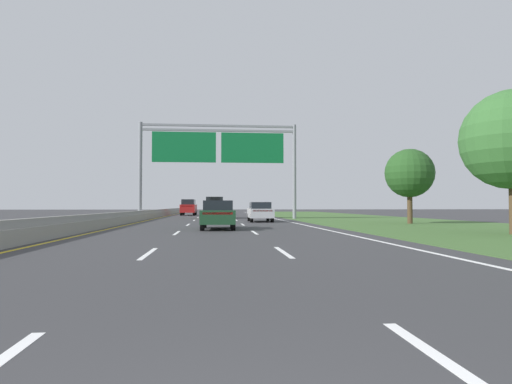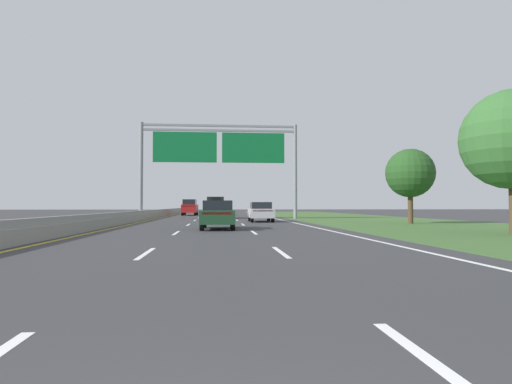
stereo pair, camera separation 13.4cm
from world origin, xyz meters
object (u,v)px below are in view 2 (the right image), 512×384
car_white_centre_lane_sedan (216,209)px  car_red_left_lane_suv (190,207)px  car_darkgreen_centre_lane_sedan (218,214)px  overhead_sign_gantry (219,151)px  pickup_truck_gold (215,208)px  roadside_tree_mid (410,173)px  roadside_tree_near (512,140)px  car_silver_right_lane_sedan (261,212)px

car_white_centre_lane_sedan → car_red_left_lane_suv: bearing=97.4°
car_darkgreen_centre_lane_sedan → car_red_left_lane_suv: size_ratio=0.93×
overhead_sign_gantry → car_white_centre_lane_sedan: size_ratio=3.39×
overhead_sign_gantry → car_white_centre_lane_sedan: 18.57m
pickup_truck_gold → roadside_tree_mid: (13.86, -15.03, 2.52)m
car_darkgreen_centre_lane_sedan → overhead_sign_gantry: bearing=0.5°
roadside_tree_mid → pickup_truck_gold: bearing=132.7°
overhead_sign_gantry → roadside_tree_near: bearing=-61.3°
car_darkgreen_centre_lane_sedan → pickup_truck_gold: bearing=1.7°
overhead_sign_gantry → roadside_tree_mid: bearing=-41.5°
car_white_centre_lane_sedan → car_darkgreen_centre_lane_sedan: bearing=179.0°
car_red_left_lane_suv → car_darkgreen_centre_lane_sedan: bearing=-172.5°
pickup_truck_gold → car_red_left_lane_suv: 14.45m
car_darkgreen_centre_lane_sedan → roadside_tree_near: bearing=-113.3°
pickup_truck_gold → car_white_centre_lane_sedan: 14.57m
pickup_truck_gold → car_silver_right_lane_sedan: pickup_truck_gold is taller
overhead_sign_gantry → roadside_tree_mid: (13.48, -11.92, -2.90)m
overhead_sign_gantry → car_red_left_lane_suv: 18.38m
overhead_sign_gantry → car_silver_right_lane_sedan: overhead_sign_gantry is taller
car_red_left_lane_suv → roadside_tree_mid: size_ratio=0.89×
car_white_centre_lane_sedan → car_silver_right_lane_sedan: (3.67, -24.46, 0.00)m
overhead_sign_gantry → pickup_truck_gold: bearing=97.0°
overhead_sign_gantry → car_red_left_lane_suv: bearing=102.5°
car_red_left_lane_suv → pickup_truck_gold: bearing=-164.7°
car_red_left_lane_suv → car_white_centre_lane_sedan: 3.48m
pickup_truck_gold → car_white_centre_lane_sedan: bearing=-1.3°
car_darkgreen_centre_lane_sedan → car_red_left_lane_suv: (-3.63, 34.86, 0.28)m
overhead_sign_gantry → car_red_left_lane_suv: (-3.80, 17.15, -5.40)m
car_darkgreen_centre_lane_sedan → car_red_left_lane_suv: car_red_left_lane_suv is taller
overhead_sign_gantry → car_darkgreen_centre_lane_sedan: size_ratio=3.40×
car_white_centre_lane_sedan → roadside_tree_near: size_ratio=0.68×
car_red_left_lane_suv → roadside_tree_mid: bearing=-147.7°
pickup_truck_gold → car_silver_right_lane_sedan: (3.67, -9.89, -0.26)m
roadside_tree_mid → car_white_centre_lane_sedan: bearing=115.1°
pickup_truck_gold → car_red_left_lane_suv: size_ratio=1.15×
car_white_centre_lane_sedan → overhead_sign_gantry: bearing=179.9°
pickup_truck_gold → car_white_centre_lane_sedan: size_ratio=1.23×
overhead_sign_gantry → car_silver_right_lane_sedan: 9.44m
roadside_tree_near → overhead_sign_gantry: bearing=118.7°
car_red_left_lane_suv → car_white_centre_lane_sedan: bearing=-79.7°
pickup_truck_gold → roadside_tree_near: 30.04m
car_darkgreen_centre_lane_sedan → car_silver_right_lane_sedan: size_ratio=1.00×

